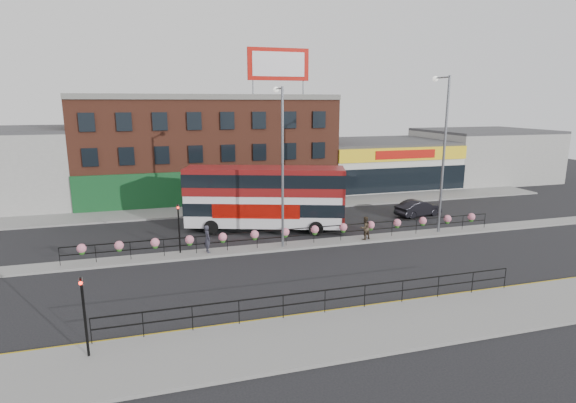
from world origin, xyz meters
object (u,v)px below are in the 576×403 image
object	(u,v)px
double_decker_bus	(265,192)
pedestrian_b	(365,228)
car	(418,208)
pedestrian_a	(207,239)
lamp_column_west	(281,154)
lamp_column_east	(442,141)

from	to	relation	value
double_decker_bus	pedestrian_b	distance (m)	7.99
double_decker_bus	car	world-z (taller)	double_decker_bus
pedestrian_a	pedestrian_b	bearing A→B (deg)	-101.34
lamp_column_west	double_decker_bus	bearing A→B (deg)	90.84
lamp_column_west	car	bearing A→B (deg)	20.21
lamp_column_west	lamp_column_east	size ratio (longest dim) A/B	0.92
pedestrian_a	lamp_column_west	bearing A→B (deg)	-98.98
double_decker_bus	lamp_column_west	xyz separation A→B (m)	(0.07, -4.45, 3.39)
lamp_column_east	car	bearing A→B (deg)	72.89
double_decker_bus	lamp_column_west	bearing A→B (deg)	-89.16
double_decker_bus	lamp_column_west	distance (m)	5.59
double_decker_bus	pedestrian_b	world-z (taller)	double_decker_bus
lamp_column_west	lamp_column_east	bearing A→B (deg)	0.72
pedestrian_b	lamp_column_east	xyz separation A→B (m)	(6.14, 0.49, 5.92)
pedestrian_b	lamp_column_west	size ratio (longest dim) A/B	0.16
double_decker_bus	pedestrian_a	distance (m)	6.98
double_decker_bus	pedestrian_b	bearing A→B (deg)	-38.23
double_decker_bus	car	bearing A→B (deg)	2.39
pedestrian_a	car	bearing A→B (deg)	-84.74
double_decker_bus	lamp_column_east	world-z (taller)	lamp_column_east
car	lamp_column_east	size ratio (longest dim) A/B	0.39
double_decker_bus	lamp_column_east	bearing A→B (deg)	-19.39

